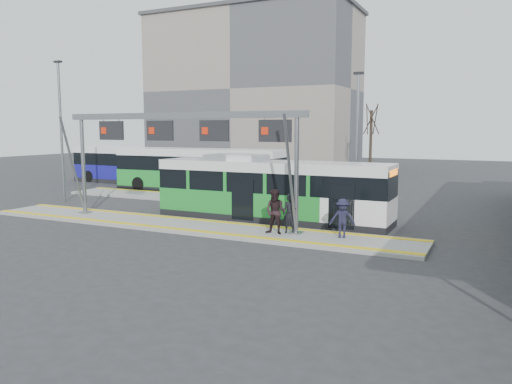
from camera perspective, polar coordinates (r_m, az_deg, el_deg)
ground at (r=23.75m, az=-8.18°, el=-3.97°), size 120.00×120.00×0.00m
platform_main at (r=23.74m, az=-8.19°, el=-3.80°), size 22.00×3.00×0.15m
platform_second at (r=32.51m, az=-6.15°, el=-0.78°), size 20.00×3.00×0.15m
tactile_main at (r=23.72m, az=-8.19°, el=-3.59°), size 22.00×2.65×0.02m
tactile_second at (r=33.47m, az=-5.11°, el=-0.39°), size 20.00×0.35×0.02m
gantry at (r=23.71m, az=-8.72°, el=6.46°), size 13.00×1.68×5.20m
apartment_block at (r=61.73m, az=-0.24°, el=11.55°), size 24.50×12.50×18.40m
hero_bus at (r=25.01m, az=1.73°, el=0.15°), size 11.96×2.59×3.28m
bg_bus_green at (r=36.40m, az=-6.56°, el=2.43°), size 12.74×3.17×3.16m
bg_bus_blue at (r=43.31m, az=-13.72°, el=2.95°), size 11.72×3.04×3.03m
passenger_a at (r=21.30m, az=3.90°, el=-2.49°), size 0.67×0.50×1.69m
passenger_b at (r=21.11m, az=2.25°, el=-2.26°), size 0.94×0.73×1.91m
passenger_c at (r=20.68m, az=9.84°, el=-2.98°), size 1.16×0.85×1.61m
tree_left at (r=55.09m, az=7.04°, el=8.54°), size 1.40×1.40×7.76m
tree_mid at (r=49.73m, az=13.05°, el=8.07°), size 1.40×1.40×7.20m
tree_far at (r=64.26m, az=-11.76°, el=8.87°), size 1.40×1.40×8.67m
lamp_west at (r=33.60m, az=-21.39°, el=6.79°), size 0.50×0.25×8.73m
lamp_east at (r=26.22m, az=11.47°, el=5.72°), size 0.50×0.25×7.44m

